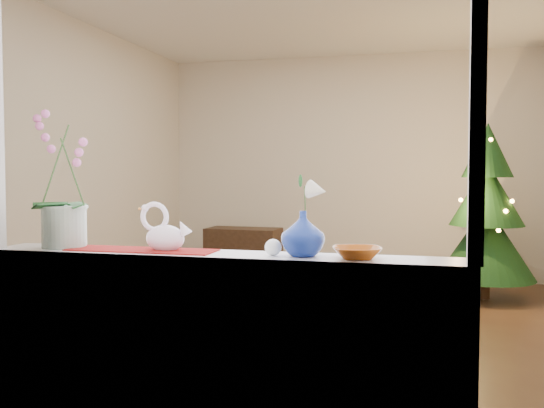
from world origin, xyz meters
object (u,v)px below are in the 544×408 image
(orchid_pot, at_px, (63,178))
(amber_dish, at_px, (357,253))
(side_table, at_px, (244,255))
(paperweight, at_px, (273,247))
(xmas_tree, at_px, (487,211))
(blue_vase, at_px, (303,230))
(swan, at_px, (165,228))

(orchid_pot, relative_size, amber_dish, 3.80)
(orchid_pot, bearing_deg, side_table, 94.96)
(paperweight, distance_m, xmas_tree, 4.10)
(blue_vase, height_order, amber_dish, blue_vase)
(blue_vase, relative_size, xmas_tree, 0.13)
(blue_vase, bearing_deg, amber_dish, -4.50)
(xmas_tree, bearing_deg, paperweight, -107.66)
(paperweight, height_order, side_table, paperweight)
(orchid_pot, relative_size, xmas_tree, 0.37)
(xmas_tree, bearing_deg, swan, -114.49)
(swan, bearing_deg, paperweight, -21.20)
(swan, distance_m, blue_vase, 0.65)
(blue_vase, bearing_deg, side_table, 110.24)
(amber_dish, bearing_deg, blue_vase, 175.50)
(amber_dish, relative_size, side_table, 0.21)
(paperweight, relative_size, amber_dish, 0.42)
(swan, xyz_separation_m, paperweight, (0.52, -0.03, -0.07))
(paperweight, relative_size, side_table, 0.09)
(orchid_pot, xyz_separation_m, side_table, (-0.36, 4.15, -0.94))
(blue_vase, distance_m, paperweight, 0.15)
(swan, relative_size, paperweight, 3.44)
(swan, xyz_separation_m, xmas_tree, (1.76, 3.87, -0.14))
(side_table, bearing_deg, xmas_tree, -3.09)
(orchid_pot, distance_m, blue_vase, 1.20)
(orchid_pot, xyz_separation_m, swan, (0.53, -0.00, -0.23))
(blue_vase, height_order, side_table, blue_vase)
(xmas_tree, bearing_deg, orchid_pot, -120.64)
(blue_vase, height_order, xmas_tree, xmas_tree)
(xmas_tree, height_order, side_table, xmas_tree)
(side_table, bearing_deg, orchid_pot, -82.03)
(orchid_pot, relative_size, side_table, 0.79)
(blue_vase, relative_size, side_table, 0.27)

